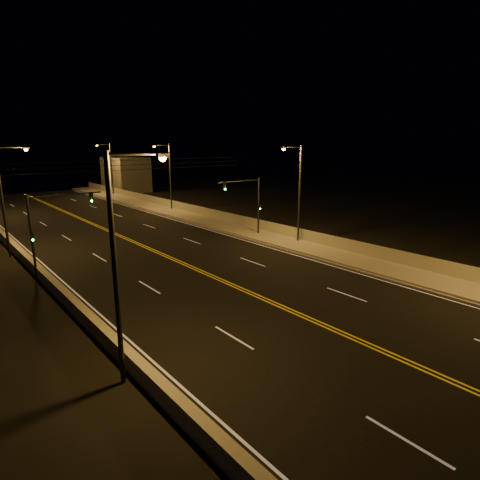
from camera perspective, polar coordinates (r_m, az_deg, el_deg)
road at (r=29.76m, az=-5.44°, el=-4.53°), size 18.00×120.00×0.02m
sidewalk at (r=36.54m, az=8.77°, el=-0.92°), size 3.60×120.00×0.30m
curb at (r=35.24m, az=6.72°, el=-1.53°), size 0.14×120.00×0.15m
parapet_wall at (r=37.60m, az=10.50°, el=0.44°), size 0.30×120.00×1.00m
jersey_barrier at (r=25.93m, az=-23.52°, el=-7.53°), size 0.45×120.00×0.83m
distant_building_right at (r=81.30m, az=-15.95°, el=8.96°), size 6.00×10.00×6.45m
parapet_rail at (r=37.48m, az=10.54°, el=1.23°), size 0.06×120.00×0.06m
lane_markings at (r=29.70m, az=-5.36°, el=-4.54°), size 17.32×116.00×0.00m
streetlight_1 at (r=37.08m, az=8.19°, el=7.31°), size 2.55×0.28×9.05m
streetlight_2 at (r=55.94m, az=-10.17°, el=9.38°), size 2.55×0.28×9.05m
streetlight_3 at (r=74.66m, az=-18.04°, el=9.98°), size 2.55×0.28×9.05m
streetlight_4 at (r=15.62m, az=-16.56°, el=-2.01°), size 2.55×0.28×9.05m
streetlight_5 at (r=37.70m, az=-30.41°, el=5.66°), size 2.55×0.28×9.05m
traffic_signal_right at (r=39.58m, az=1.55°, el=5.68°), size 5.11×0.31×5.90m
traffic_signal_left at (r=31.01m, az=-25.81°, el=2.03°), size 5.11×0.31×5.90m
overhead_wires at (r=36.62m, az=-14.14°, el=10.36°), size 22.00×0.03×0.83m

